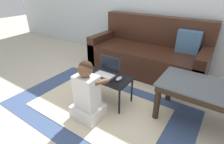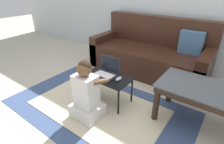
% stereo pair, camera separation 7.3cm
% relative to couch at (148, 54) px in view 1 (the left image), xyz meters
% --- Properties ---
extents(ground_plane, '(16.00, 16.00, 0.00)m').
position_rel_couch_xyz_m(ground_plane, '(0.05, -1.21, -0.31)').
color(ground_plane, beige).
extents(area_rug, '(2.35, 1.40, 0.01)m').
position_rel_couch_xyz_m(area_rug, '(-0.04, -1.42, -0.31)').
color(area_rug, '#3D517A').
rests_on(area_rug, ground_plane).
extents(couch, '(2.03, 0.89, 0.94)m').
position_rel_couch_xyz_m(couch, '(0.00, 0.00, 0.00)').
color(couch, '#381E14').
rests_on(couch, ground_plane).
extents(coffee_table, '(0.95, 0.57, 0.48)m').
position_rel_couch_xyz_m(coffee_table, '(1.07, -0.96, 0.09)').
color(coffee_table, '#4C5156').
rests_on(coffee_table, ground_plane).
extents(laptop_desk, '(0.63, 0.36, 0.37)m').
position_rel_couch_xyz_m(laptop_desk, '(-0.04, -1.22, 0.01)').
color(laptop_desk, black).
rests_on(laptop_desk, ground_plane).
extents(laptop, '(0.32, 0.23, 0.23)m').
position_rel_couch_xyz_m(laptop, '(-0.08, -1.18, 0.10)').
color(laptop, '#232328').
rests_on(laptop, laptop_desk).
extents(computer_mouse, '(0.06, 0.11, 0.04)m').
position_rel_couch_xyz_m(computer_mouse, '(0.13, -1.20, 0.08)').
color(computer_mouse, '#B2B7C1').
rests_on(computer_mouse, laptop_desk).
extents(person_seated, '(0.35, 0.39, 0.74)m').
position_rel_couch_xyz_m(person_seated, '(-0.03, -1.62, -0.00)').
color(person_seated, silver).
rests_on(person_seated, ground_plane).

